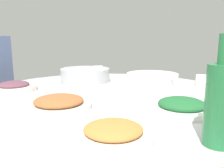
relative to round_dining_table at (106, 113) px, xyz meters
The scene contains 9 objects.
round_dining_table is the anchor object (origin of this frame).
rice_bowl 0.39m from the round_dining_table, 167.04° to the left, with size 0.29×0.29×0.09m.
soup_bowl 0.33m from the round_dining_table, 92.64° to the left, with size 0.30×0.27×0.07m.
dish_eggplant 0.50m from the round_dining_table, 136.88° to the right, with size 0.22×0.22×0.05m.
dish_greens 0.39m from the round_dining_table, 12.94° to the left, with size 0.22×0.22×0.05m.
dish_stirfry 0.29m from the round_dining_table, 75.24° to the right, with size 0.25×0.25×0.05m.
dish_tofu_braise 0.48m from the round_dining_table, 30.59° to the right, with size 0.23×0.23×0.04m.
green_bottle 0.62m from the round_dining_table, ahead, with size 0.08×0.08×0.27m.
tea_cup_far 0.58m from the round_dining_table, 78.04° to the left, with size 0.06×0.06×0.06m, color white.
Camera 1 is at (0.89, -0.58, 1.04)m, focal length 37.67 mm.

